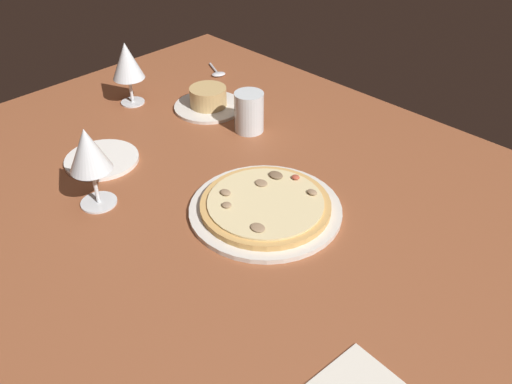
{
  "coord_description": "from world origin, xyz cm",
  "views": [
    {
      "loc": [
        63.03,
        -60.97,
        69.5
      ],
      "look_at": [
        2.94,
        -0.37,
        7.0
      ],
      "focal_mm": 38.33,
      "sensor_mm": 36.0,
      "label": 1
    }
  ],
  "objects_px": {
    "wine_glass_near": "(127,62)",
    "spoon": "(217,73)",
    "water_glass": "(249,114)",
    "pizza_main": "(265,207)",
    "side_plate": "(102,160)",
    "wine_glass_far": "(88,152)",
    "ramekin_on_saucer": "(208,100)"
  },
  "relations": [
    {
      "from": "wine_glass_near",
      "to": "water_glass",
      "type": "height_order",
      "value": "wine_glass_near"
    },
    {
      "from": "wine_glass_near",
      "to": "spoon",
      "type": "height_order",
      "value": "wine_glass_near"
    },
    {
      "from": "wine_glass_near",
      "to": "pizza_main",
      "type": "bearing_deg",
      "value": -8.68
    },
    {
      "from": "water_glass",
      "to": "spoon",
      "type": "bearing_deg",
      "value": 151.17
    },
    {
      "from": "spoon",
      "to": "pizza_main",
      "type": "bearing_deg",
      "value": -33.79
    },
    {
      "from": "wine_glass_far",
      "to": "spoon",
      "type": "distance_m",
      "value": 0.65
    },
    {
      "from": "wine_glass_near",
      "to": "spoon",
      "type": "distance_m",
      "value": 0.3
    },
    {
      "from": "ramekin_on_saucer",
      "to": "water_glass",
      "type": "height_order",
      "value": "water_glass"
    },
    {
      "from": "wine_glass_far",
      "to": "side_plate",
      "type": "bearing_deg",
      "value": 145.36
    },
    {
      "from": "water_glass",
      "to": "side_plate",
      "type": "bearing_deg",
      "value": -112.08
    },
    {
      "from": "wine_glass_far",
      "to": "side_plate",
      "type": "relative_size",
      "value": 1.05
    },
    {
      "from": "ramekin_on_saucer",
      "to": "pizza_main",
      "type": "bearing_deg",
      "value": -27.22
    },
    {
      "from": "wine_glass_far",
      "to": "wine_glass_near",
      "type": "bearing_deg",
      "value": 136.32
    },
    {
      "from": "pizza_main",
      "to": "water_glass",
      "type": "xyz_separation_m",
      "value": [
        -0.25,
        0.2,
        0.03
      ]
    },
    {
      "from": "wine_glass_far",
      "to": "side_plate",
      "type": "xyz_separation_m",
      "value": [
        -0.13,
        0.09,
        -0.11
      ]
    },
    {
      "from": "ramekin_on_saucer",
      "to": "water_glass",
      "type": "bearing_deg",
      "value": -2.31
    },
    {
      "from": "water_glass",
      "to": "wine_glass_near",
      "type": "bearing_deg",
      "value": -160.18
    },
    {
      "from": "side_plate",
      "to": "spoon",
      "type": "height_order",
      "value": "spoon"
    },
    {
      "from": "pizza_main",
      "to": "wine_glass_near",
      "type": "distance_m",
      "value": 0.58
    },
    {
      "from": "ramekin_on_saucer",
      "to": "wine_glass_near",
      "type": "xyz_separation_m",
      "value": [
        -0.16,
        -0.12,
        0.09
      ]
    },
    {
      "from": "wine_glass_far",
      "to": "wine_glass_near",
      "type": "distance_m",
      "value": 0.43
    },
    {
      "from": "wine_glass_near",
      "to": "side_plate",
      "type": "distance_m",
      "value": 0.3
    },
    {
      "from": "wine_glass_far",
      "to": "ramekin_on_saucer",
      "type": "bearing_deg",
      "value": 109.68
    },
    {
      "from": "pizza_main",
      "to": "ramekin_on_saucer",
      "type": "height_order",
      "value": "ramekin_on_saucer"
    },
    {
      "from": "wine_glass_far",
      "to": "water_glass",
      "type": "height_order",
      "value": "wine_glass_far"
    },
    {
      "from": "pizza_main",
      "to": "water_glass",
      "type": "bearing_deg",
      "value": 140.98
    },
    {
      "from": "water_glass",
      "to": "spoon",
      "type": "distance_m",
      "value": 0.34
    },
    {
      "from": "wine_glass_far",
      "to": "spoon",
      "type": "relative_size",
      "value": 1.71
    },
    {
      "from": "ramekin_on_saucer",
      "to": "wine_glass_near",
      "type": "relative_size",
      "value": 1.08
    },
    {
      "from": "pizza_main",
      "to": "side_plate",
      "type": "bearing_deg",
      "value": -161.83
    },
    {
      "from": "water_glass",
      "to": "side_plate",
      "type": "xyz_separation_m",
      "value": [
        -0.13,
        -0.33,
        -0.04
      ]
    },
    {
      "from": "pizza_main",
      "to": "side_plate",
      "type": "xyz_separation_m",
      "value": [
        -0.38,
        -0.12,
        -0.01
      ]
    }
  ]
}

